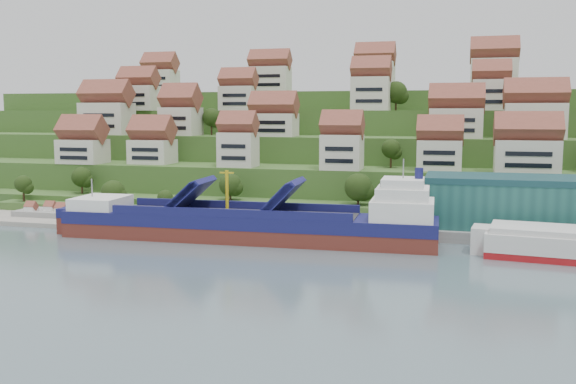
% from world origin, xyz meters
% --- Properties ---
extents(ground, '(300.00, 300.00, 0.00)m').
position_xyz_m(ground, '(0.00, 0.00, 0.00)').
color(ground, slate).
rests_on(ground, ground).
extents(quay, '(180.00, 14.00, 2.20)m').
position_xyz_m(quay, '(20.00, 15.00, 1.10)').
color(quay, gray).
rests_on(quay, ground).
extents(pebble_beach, '(45.00, 20.00, 1.00)m').
position_xyz_m(pebble_beach, '(-58.00, 12.00, 0.50)').
color(pebble_beach, gray).
rests_on(pebble_beach, ground).
extents(hillside, '(260.00, 128.00, 31.00)m').
position_xyz_m(hillside, '(0.00, 103.55, 10.66)').
color(hillside, '#2D4C1E').
rests_on(hillside, ground).
extents(hillside_village, '(156.20, 63.39, 29.32)m').
position_xyz_m(hillside_village, '(1.83, 61.25, 24.65)').
color(hillside_village, beige).
rests_on(hillside_village, ground).
extents(hillside_trees, '(136.03, 62.06, 30.29)m').
position_xyz_m(hillside_trees, '(-7.33, 46.47, 17.36)').
color(hillside_trees, '#253C14').
rests_on(hillside_trees, ground).
extents(flagpole, '(1.28, 0.16, 8.00)m').
position_xyz_m(flagpole, '(18.11, 10.00, 6.88)').
color(flagpole, gray).
rests_on(flagpole, quay).
extents(beach_huts, '(14.40, 3.70, 2.20)m').
position_xyz_m(beach_huts, '(-60.00, 10.75, 2.10)').
color(beach_huts, white).
rests_on(beach_huts, pebble_beach).
extents(cargo_ship, '(72.98, 13.88, 16.04)m').
position_xyz_m(cargo_ship, '(-9.18, 1.25, 3.10)').
color(cargo_ship, maroon).
rests_on(cargo_ship, ground).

